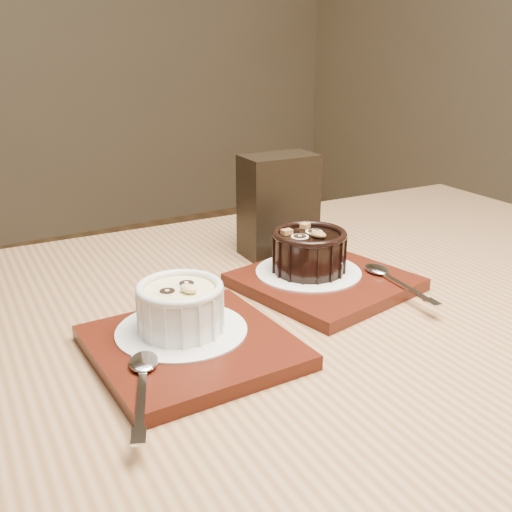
{
  "coord_description": "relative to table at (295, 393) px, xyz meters",
  "views": [
    {
      "loc": [
        -0.47,
        -0.73,
        1.04
      ],
      "look_at": [
        -0.15,
        -0.21,
        0.81
      ],
      "focal_mm": 42.0,
      "sensor_mm": 36.0,
      "label": 1
    }
  ],
  "objects": [
    {
      "name": "table",
      "position": [
        0.0,
        0.0,
        0.0
      ],
      "size": [
        1.25,
        0.88,
        0.75
      ],
      "rotation": [
        0.0,
        0.0,
        -0.07
      ],
      "color": "olive",
      "rests_on": "ground"
    },
    {
      "name": "tray_left",
      "position": [
        -0.13,
        -0.0,
        0.1
      ],
      "size": [
        0.18,
        0.18,
        0.01
      ],
      "primitive_type": "cube",
      "rotation": [
        0.0,
        0.0,
        -0.01
      ],
      "color": "#4C170C",
      "rests_on": "table"
    },
    {
      "name": "doily_left",
      "position": [
        -0.13,
        0.02,
        0.11
      ],
      "size": [
        0.13,
        0.13,
        0.0
      ],
      "primitive_type": "cylinder",
      "color": "white",
      "rests_on": "tray_left"
    },
    {
      "name": "ramekin_white",
      "position": [
        -0.13,
        0.02,
        0.13
      ],
      "size": [
        0.09,
        0.09,
        0.05
      ],
      "rotation": [
        0.0,
        0.0,
        0.31
      ],
      "color": "white",
      "rests_on": "doily_left"
    },
    {
      "name": "spoon_left",
      "position": [
        -0.2,
        -0.06,
        0.11
      ],
      "size": [
        0.08,
        0.13,
        0.01
      ],
      "primitive_type": null,
      "rotation": [
        0.0,
        0.0,
        -0.42
      ],
      "color": "white",
      "rests_on": "tray_left"
    },
    {
      "name": "tray_right",
      "position": [
        0.08,
        0.06,
        0.1
      ],
      "size": [
        0.21,
        0.21,
        0.01
      ],
      "primitive_type": "cube",
      "rotation": [
        0.0,
        0.0,
        0.16
      ],
      "color": "#4C170C",
      "rests_on": "table"
    },
    {
      "name": "doily_right",
      "position": [
        0.07,
        0.08,
        0.11
      ],
      "size": [
        0.13,
        0.13,
        0.0
      ],
      "primitive_type": "cylinder",
      "color": "white",
      "rests_on": "tray_right"
    },
    {
      "name": "ramekin_dark",
      "position": [
        0.07,
        0.08,
        0.14
      ],
      "size": [
        0.09,
        0.09,
        0.05
      ],
      "rotation": [
        0.0,
        0.0,
        0.25
      ],
      "color": "black",
      "rests_on": "doily_right"
    },
    {
      "name": "spoon_right",
      "position": [
        0.14,
        -0.0,
        0.11
      ],
      "size": [
        0.04,
        0.14,
        0.01
      ],
      "primitive_type": null,
      "rotation": [
        0.0,
        0.0,
        -0.14
      ],
      "color": "white",
      "rests_on": "tray_right"
    },
    {
      "name": "condiment_stand",
      "position": [
        0.1,
        0.19,
        0.16
      ],
      "size": [
        0.1,
        0.07,
        0.14
      ],
      "primitive_type": "cube",
      "rotation": [
        0.0,
        0.0,
        -0.08
      ],
      "color": "black",
      "rests_on": "table"
    }
  ]
}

